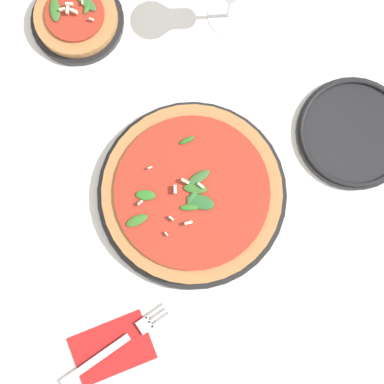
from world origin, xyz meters
TOP-DOWN VIEW (x-y plane):
  - ground_plane at (0.00, 0.00)m, footprint 6.00×6.00m
  - pizza_arugula_main at (-0.04, -0.03)m, footprint 0.33×0.33m
  - pizza_personal_side at (-0.13, 0.34)m, footprint 0.17×0.17m
  - napkin at (-0.26, -0.23)m, footprint 0.13×0.09m
  - fork at (-0.25, -0.23)m, footprint 0.21×0.07m
  - side_plate_white at (0.27, -0.03)m, footprint 0.21×0.21m

SIDE VIEW (x-z plane):
  - ground_plane at x=0.00m, z-range 0.00..0.00m
  - napkin at x=-0.26m, z-range 0.00..0.01m
  - fork at x=-0.25m, z-range 0.01..0.01m
  - side_plate_white at x=0.27m, z-range 0.00..0.02m
  - pizza_personal_side at x=-0.13m, z-range -0.01..0.04m
  - pizza_arugula_main at x=-0.04m, z-range -0.01..0.04m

